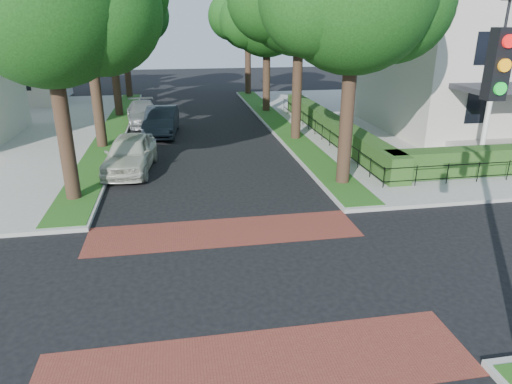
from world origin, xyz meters
The scene contains 17 objects.
ground centered at (0.00, 0.00, 0.00)m, with size 120.00×120.00×0.00m, color black.
sidewalk_ne centered at (19.50, 19.00, 0.07)m, with size 30.00×30.00×0.15m, color gray.
crosswalk_far centered at (0.00, 3.20, 0.01)m, with size 9.00×2.20×0.01m, color maroon.
crosswalk_near centered at (0.00, -3.20, 0.01)m, with size 9.00×2.20×0.01m, color maroon.
grass_strip_ne centered at (5.40, 19.10, 0.16)m, with size 1.60×29.80×0.02m, color #204D16.
grass_strip_nw centered at (-5.40, 19.10, 0.16)m, with size 1.60×29.80×0.02m, color #204D16.
tree_right_far centered at (5.60, 24.22, 6.91)m, with size 7.25×6.23×9.74m.
tree_right_back centered at (5.60, 33.23, 7.27)m, with size 7.50×6.45×10.20m.
tree_left_near centered at (-5.40, 7.23, 7.27)m, with size 7.50×6.45×10.20m.
tree_left_far centered at (-5.40, 24.22, 7.12)m, with size 7.00×6.02×9.86m.
tree_left_back centered at (-5.40, 33.24, 7.41)m, with size 7.75×6.66×10.44m.
hedge_main_road centered at (7.70, 15.00, 0.75)m, with size 1.00×18.00×1.20m, color #1F3F16.
fence_main_road centered at (6.90, 15.00, 0.60)m, with size 0.06×18.00×0.90m, color black, non-canonical shape.
house_victorian centered at (17.51, 15.92, 6.02)m, with size 13.00×13.05×12.48m.
parked_car_front centered at (-3.60, 10.61, 0.86)m, with size 2.02×5.03×1.71m, color beige.
parked_car_middle centered at (-2.30, 17.85, 0.85)m, with size 1.79×5.14×1.69m, color #1E252D.
parked_car_rear centered at (-3.60, 21.28, 0.75)m, with size 2.10×5.17×1.50m, color gray.
Camera 1 is at (-1.34, -10.60, 6.63)m, focal length 32.00 mm.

